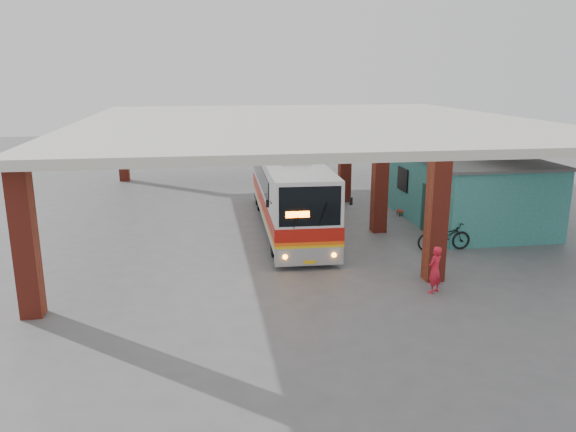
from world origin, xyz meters
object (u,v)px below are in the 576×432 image
Objects in this scene: coach_bus at (289,191)px; red_chair at (404,208)px; pedestrian at (435,270)px; motorcycle at (444,236)px.

coach_bus is 6.15m from red_chair.
pedestrian is 9.93m from red_chair.
coach_bus is 7.69× the size of pedestrian.
motorcycle is at bearing -35.93° from coach_bus.
pedestrian is (-2.13, -4.08, 0.19)m from motorcycle.
motorcycle reaches higher than red_chair.
coach_bus is at bearing -168.03° from red_chair.
coach_bus is at bearing -101.42° from pedestrian.
red_chair is (5.87, 1.29, -1.32)m from coach_bus.
red_chair is at bearing -4.98° from motorcycle.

